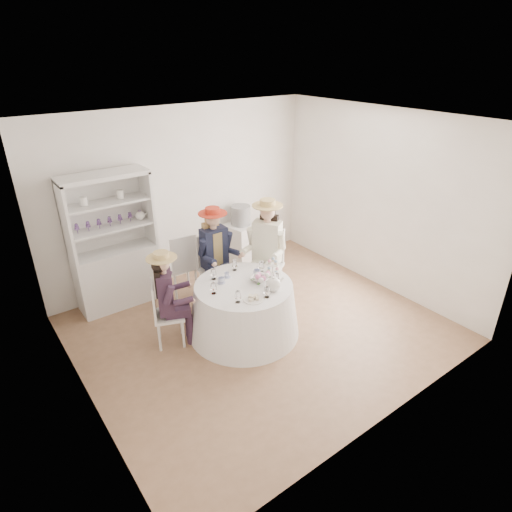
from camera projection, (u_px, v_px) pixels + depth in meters
ground at (260, 328)px, 5.78m from camera, size 4.50×4.50×0.00m
ceiling at (262, 122)px, 4.59m from camera, size 4.50×4.50×0.00m
wall_back at (183, 195)px, 6.63m from camera, size 4.50×0.00×4.50m
wall_front at (399, 310)px, 3.75m from camera, size 4.50×0.00×4.50m
wall_left at (69, 294)px, 3.98m from camera, size 0.00×4.50×4.50m
wall_right at (381, 201)px, 6.39m from camera, size 0.00×4.50×4.50m
tea_table at (244, 309)px, 5.56m from camera, size 1.45×1.45×0.72m
hutch at (116, 260)px, 6.08m from camera, size 1.32×0.86×1.96m
side_table at (241, 244)px, 7.37m from camera, size 0.56×0.56×0.73m
hatbox at (241, 215)px, 7.14m from camera, size 0.42×0.42×0.33m
guest_left at (167, 294)px, 5.20m from camera, size 0.54×0.49×1.29m
guest_mid at (215, 249)px, 6.13m from camera, size 0.51×0.54×1.44m
guest_right at (266, 245)px, 6.15m from camera, size 0.66×0.62×1.54m
spare_chair at (182, 263)px, 6.33m from camera, size 0.45×0.45×1.01m
teacup_a at (221, 281)px, 5.43m from camera, size 0.10×0.10×0.07m
teacup_b at (227, 275)px, 5.56m from camera, size 0.08×0.08×0.06m
teacup_c at (257, 273)px, 5.60m from camera, size 0.13×0.13×0.08m
flower_bowl at (259, 279)px, 5.47m from camera, size 0.27×0.27×0.05m
flower_arrangement at (261, 277)px, 5.40m from camera, size 0.19×0.19×0.07m
table_teapot at (274, 284)px, 5.25m from camera, size 0.25×0.18×0.19m
sandwich_plate at (253, 299)px, 5.07m from camera, size 0.24×0.24×0.05m
cupcake_stand at (273, 269)px, 5.63m from camera, size 0.23×0.23×0.21m
stemware_set at (243, 280)px, 5.37m from camera, size 0.88×0.89×0.15m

